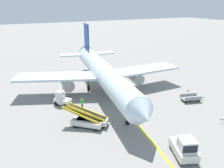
% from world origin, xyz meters
% --- Properties ---
extents(ground_plane, '(300.00, 300.00, 0.00)m').
position_xyz_m(ground_plane, '(0.00, 0.00, 0.00)').
color(ground_plane, gray).
extents(taxi_line_yellow, '(14.61, 78.76, 0.01)m').
position_xyz_m(taxi_line_yellow, '(1.56, 5.00, 0.00)').
color(taxi_line_yellow, yellow).
rests_on(taxi_line_yellow, ground).
extents(airliner, '(28.15, 35.20, 10.10)m').
position_xyz_m(airliner, '(1.65, 12.47, 3.42)').
color(airliner, silver).
rests_on(airliner, ground).
extents(pushback_tug, '(3.08, 4.05, 2.20)m').
position_xyz_m(pushback_tug, '(1.16, -7.60, 0.99)').
color(pushback_tug, silver).
rests_on(pushback_tug, ground).
extents(baggage_tug_near_wing, '(2.49, 2.70, 2.10)m').
position_xyz_m(baggage_tug_near_wing, '(-6.02, 10.28, 0.93)').
color(baggage_tug_near_wing, silver).
rests_on(baggage_tug_near_wing, ground).
extents(belt_loader_forward_hold, '(4.73, 4.03, 2.59)m').
position_xyz_m(belt_loader_forward_hold, '(-4.50, 2.56, 0.78)').
color(belt_loader_forward_hold, silver).
rests_on(belt_loader_forward_hold, ground).
extents(belt_loader_aft_hold, '(4.49, 4.35, 2.59)m').
position_xyz_m(belt_loader_aft_hold, '(-5.23, 2.43, 0.78)').
color(belt_loader_aft_hold, silver).
rests_on(belt_loader_aft_hold, ground).
extents(baggage_cart_loaded, '(3.83, 2.24, 0.94)m').
position_xyz_m(baggage_cart_loaded, '(12.00, 2.86, 0.47)').
color(baggage_cart_loaded, '#A5A5A8').
rests_on(baggage_cart_loaded, ground).
extents(ground_crew_marshaller, '(0.36, 0.24, 1.70)m').
position_xyz_m(ground_crew_marshaller, '(-3.88, 7.51, 0.91)').
color(ground_crew_marshaller, '#26262D').
rests_on(ground_crew_marshaller, ground).
extents(safety_cone_nose_left, '(0.36, 0.36, 0.44)m').
position_xyz_m(safety_cone_nose_left, '(1.95, 9.66, 0.22)').
color(safety_cone_nose_left, orange).
rests_on(safety_cone_nose_left, ground).
extents(safety_cone_nose_right, '(0.36, 0.36, 0.44)m').
position_xyz_m(safety_cone_nose_right, '(14.57, 6.13, 0.22)').
color(safety_cone_nose_right, orange).
rests_on(safety_cone_nose_right, ground).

